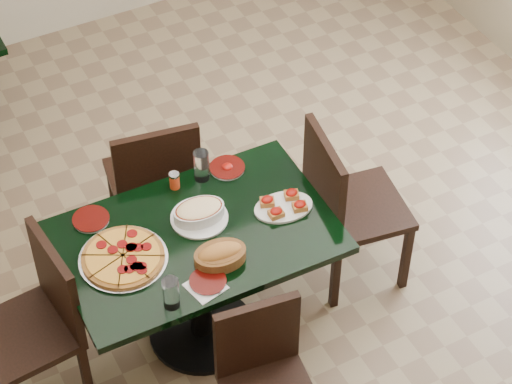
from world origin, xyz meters
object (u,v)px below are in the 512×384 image
chair_near (265,375)px  bread_basket (220,255)px  bruschetta_platter (283,205)px  chair_right (343,201)px  chair_far (155,180)px  chair_left (40,316)px  pepperoni_pizza (123,257)px  main_table (198,260)px  lasagna_casserole (199,212)px

chair_near → bread_basket: size_ratio=3.22×
bread_basket → bruschetta_platter: bearing=27.1°
chair_right → bread_basket: bearing=114.2°
chair_far → bruschetta_platter: chair_far is taller
chair_far → chair_left: size_ratio=1.02×
pepperoni_pizza → bruschetta_platter: bruschetta_platter is taller
chair_far → bruschetta_platter: size_ratio=3.03×
chair_near → bruschetta_platter: size_ratio=2.68×
pepperoni_pizza → main_table: bearing=-1.6°
pepperoni_pizza → bread_basket: (0.39, -0.21, 0.02)m
chair_far → chair_left: 1.00m
chair_near → pepperoni_pizza: 0.83m
chair_far → pepperoni_pizza: 0.78m
main_table → chair_near: bearing=-88.4°
chair_far → chair_right: bearing=151.4°
chair_left → lasagna_casserole: size_ratio=3.41×
main_table → chair_far: bearing=86.3°
main_table → chair_left: 0.78m
main_table → chair_right: (0.83, 0.03, -0.01)m
chair_near → pepperoni_pizza: (-0.37, 0.67, 0.30)m
chair_left → lasagna_casserole: bearing=85.9°
chair_far → lasagna_casserole: bearing=99.8°
main_table → lasagna_casserole: lasagna_casserole is taller
chair_far → lasagna_casserole: 0.61m
chair_left → bread_basket: 0.89m
chair_right → bread_basket: size_ratio=3.80×
bruschetta_platter → pepperoni_pizza: bearing=-175.8°
chair_right → bruschetta_platter: bearing=108.3°
main_table → chair_near: 0.67m
chair_near → pepperoni_pizza: chair_near is taller
main_table → chair_left: chair_left is taller
chair_right → chair_near: bearing=138.6°
chair_far → bruschetta_platter: 0.81m
chair_right → bread_basket: (-0.80, -0.22, 0.23)m
lasagna_casserole → bruschetta_platter: 0.41m
bruschetta_platter → chair_right: bearing=17.7°
chair_right → pepperoni_pizza: size_ratio=2.42×
lasagna_casserole → chair_far: bearing=95.7°
bread_basket → pepperoni_pizza: bearing=158.0°
main_table → chair_near: chair_near is taller
pepperoni_pizza → bruschetta_platter: bearing=-3.7°
chair_far → main_table: bearing=94.7°
chair_far → bread_basket: size_ratio=3.65×
chair_near → lasagna_casserole: lasagna_casserole is taller
chair_far → bruschetta_platter: (0.39, -0.67, 0.24)m
main_table → chair_near: size_ratio=1.54×
bruschetta_platter → chair_near: bearing=-116.8°
chair_right → lasagna_casserole: bearing=94.4°
lasagna_casserole → bread_basket: 0.28m
lasagna_casserole → bruschetta_platter: lasagna_casserole is taller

